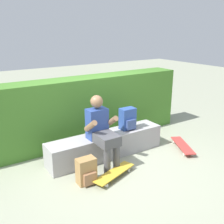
{
  "coord_description": "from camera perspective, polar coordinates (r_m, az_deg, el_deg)",
  "views": [
    {
      "loc": [
        -2.29,
        -3.27,
        2.22
      ],
      "look_at": [
        0.1,
        0.41,
        0.83
      ],
      "focal_mm": 42.27,
      "sensor_mm": 36.0,
      "label": 1
    }
  ],
  "objects": [
    {
      "name": "ground_plane",
      "position": [
        4.56,
        1.77,
        -11.48
      ],
      "size": [
        24.0,
        24.0,
        0.0
      ],
      "primitive_type": "plane",
      "color": "gray"
    },
    {
      "name": "bench_main",
      "position": [
        4.79,
        -1.2,
        -7.11
      ],
      "size": [
        2.2,
        0.43,
        0.43
      ],
      "color": "#9F9B9D",
      "rests_on": "ground"
    },
    {
      "name": "person_skater",
      "position": [
        4.36,
        -2.3,
        -3.76
      ],
      "size": [
        0.49,
        0.62,
        1.18
      ],
      "color": "#2D4793",
      "rests_on": "ground"
    },
    {
      "name": "skateboard_near_person",
      "position": [
        4.2,
        0.51,
        -13.07
      ],
      "size": [
        0.82,
        0.44,
        0.09
      ],
      "color": "gold",
      "rests_on": "ground"
    },
    {
      "name": "skateboard_beside_bench",
      "position": [
        5.28,
        15.03,
        -7.0
      ],
      "size": [
        0.54,
        0.81,
        0.09
      ],
      "color": "#BC3833",
      "rests_on": "ground"
    },
    {
      "name": "backpack_on_bench",
      "position": [
        4.87,
        3.44,
        -1.54
      ],
      "size": [
        0.28,
        0.23,
        0.4
      ],
      "color": "#2D4C99",
      "rests_on": "bench_main"
    },
    {
      "name": "backpack_on_ground",
      "position": [
        4.03,
        -5.53,
        -12.67
      ],
      "size": [
        0.28,
        0.23,
        0.4
      ],
      "color": "#A37A47",
      "rests_on": "ground"
    },
    {
      "name": "hedge_row",
      "position": [
        5.27,
        -7.95,
        0.17
      ],
      "size": [
        4.77,
        0.54,
        1.31
      ],
      "color": "#417729",
      "rests_on": "ground"
    }
  ]
}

